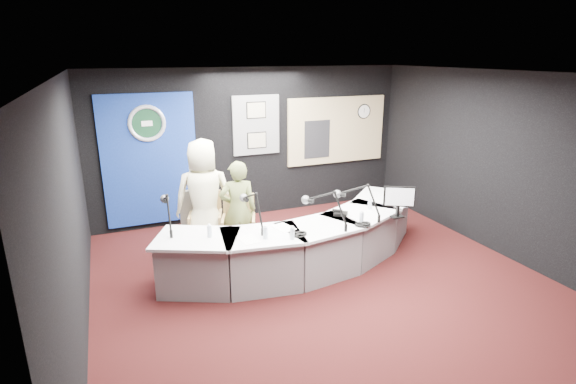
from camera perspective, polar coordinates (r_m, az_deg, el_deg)
name	(u,v)px	position (r m, az deg, el deg)	size (l,w,h in m)	color
ground	(323,282)	(6.37, 4.49, -11.29)	(6.00, 6.00, 0.00)	black
ceiling	(329,74)	(5.60, 5.18, 14.75)	(6.00, 6.00, 0.02)	silver
wall_back	(254,144)	(8.54, -4.40, 6.15)	(6.00, 0.02, 2.80)	black
wall_front	(519,296)	(3.63, 27.25, -11.69)	(6.00, 0.02, 2.80)	black
wall_left	(71,216)	(5.25, -25.83, -2.72)	(0.02, 6.00, 2.80)	black
wall_right	(500,164)	(7.64, 25.32, 3.21)	(0.02, 6.00, 2.80)	black
broadcast_desk	(304,243)	(6.63, 2.03, -6.44)	(4.50, 1.90, 0.75)	silver
backdrop_panel	(150,160)	(8.17, -17.10, 3.85)	(1.60, 0.05, 2.30)	navy
agency_seal	(147,123)	(8.01, -17.48, 8.31)	(0.63, 0.63, 0.07)	silver
seal_center	(147,123)	(8.02, -17.49, 8.31)	(0.48, 0.48, 0.01)	#0E321C
pinboard	(256,125)	(8.46, -4.06, 8.46)	(0.90, 0.04, 1.10)	slate
framed_photo_upper	(256,110)	(8.40, -4.04, 10.32)	(0.34, 0.02, 0.27)	gray
framed_photo_lower	(257,140)	(8.48, -3.96, 6.57)	(0.34, 0.02, 0.27)	gray
booth_window_frame	(337,130)	(9.16, 6.19, 7.82)	(2.12, 0.06, 1.32)	tan
booth_glow	(337,130)	(9.15, 6.22, 7.81)	(2.00, 0.02, 1.20)	beige
equipment_rack	(317,139)	(8.96, 3.70, 6.69)	(0.55, 0.02, 0.75)	black
wall_clock	(364,111)	(9.39, 9.63, 10.06)	(0.28, 0.28, 0.01)	white
armchair_left	(206,227)	(7.17, -10.38, -4.39)	(0.48, 0.48, 0.85)	#9F8049
armchair_right	(239,231)	(6.94, -6.26, -4.91)	(0.49, 0.49, 0.86)	#9F8049
draped_jacket	(196,211)	(7.31, -11.57, -2.42)	(0.50, 0.10, 0.70)	slate
person_man	(204,197)	(7.01, -10.59, -0.69)	(0.89, 0.58, 1.83)	#EDE9BE
person_woman	(238,210)	(6.82, -6.35, -2.31)	(0.56, 0.37, 1.53)	#626D39
computer_monitor	(399,196)	(6.63, 13.87, -0.55)	(0.46, 0.03, 0.31)	black
desk_phone	(341,214)	(6.66, 6.70, -2.75)	(0.19, 0.15, 0.05)	black
headphones_near	(363,224)	(6.32, 9.48, -4.06)	(0.23, 0.23, 0.04)	black
headphones_far	(298,234)	(5.91, 1.31, -5.35)	(0.21, 0.21, 0.03)	black
paper_stack	(249,239)	(5.80, -4.99, -6.02)	(0.22, 0.31, 0.00)	white
notepad	(283,228)	(6.16, -0.59, -4.53)	(0.23, 0.32, 0.00)	white
boom_mic_a	(167,208)	(6.22, -15.10, -2.03)	(0.16, 0.74, 0.60)	black
boom_mic_b	(253,207)	(6.08, -4.53, -1.89)	(0.18, 0.74, 0.60)	black
boom_mic_c	(325,206)	(6.10, 4.78, -1.82)	(0.49, 0.62, 0.60)	black
boom_mic_d	(358,199)	(6.45, 8.91, -0.92)	(0.56, 0.56, 0.60)	black
water_bottles	(322,219)	(6.25, 4.30, -3.40)	(3.14, 0.67, 0.18)	silver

